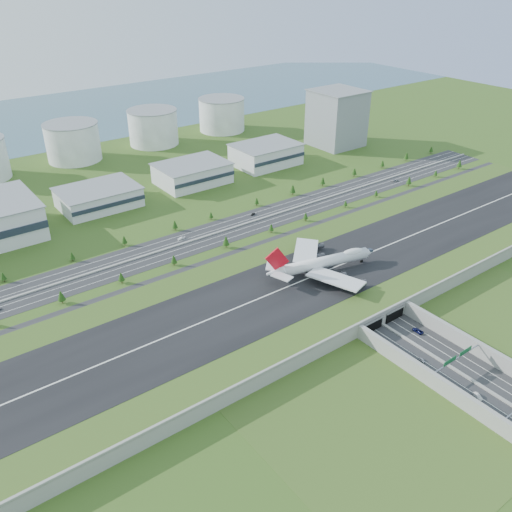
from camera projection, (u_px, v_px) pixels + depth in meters
ground at (319, 285)px, 324.89m from camera, size 1200.00×1200.00×0.00m
airfield_deck at (320, 279)px, 322.83m from camera, size 520.00×100.00×9.20m
underpass_road at (464, 370)px, 253.46m from camera, size 38.80×120.40×8.00m
sign_gantry_near at (457, 359)px, 254.82m from camera, size 38.70×0.70×9.80m
north_expressway at (231, 229)px, 391.52m from camera, size 560.00×36.00×0.12m
tree_row at (253, 215)px, 401.89m from camera, size 499.98×48.70×8.44m
hangar_mid_a at (99, 197)px, 423.30m from camera, size 58.00×42.00×15.00m
hangar_mid_b at (192, 173)px, 467.10m from camera, size 58.00×42.00×17.00m
hangar_mid_c at (266, 155)px, 508.30m from camera, size 58.00×42.00×19.00m
office_tower at (337, 118)px, 552.57m from camera, size 46.00×46.00×55.00m
fuel_tank_b at (73, 142)px, 515.66m from camera, size 50.00×50.00×35.00m
fuel_tank_c at (153, 127)px, 559.96m from camera, size 50.00×50.00×35.00m
fuel_tank_d at (222, 115)px, 604.25m from camera, size 50.00×50.00×35.00m
bay_water at (53, 117)px, 661.67m from camera, size 1200.00×260.00×0.06m
boeing_747 at (323, 262)px, 319.90m from camera, size 72.78×68.02×22.85m
car_0 at (422, 360)px, 263.49m from camera, size 2.61×4.29×1.37m
car_1 at (478, 396)px, 241.58m from camera, size 3.39×5.39×1.68m
car_2 at (418, 331)px, 283.76m from camera, size 2.92×6.10×1.68m
car_5 at (253, 214)px, 411.96m from camera, size 4.23×2.41×1.32m
car_6 at (395, 180)px, 473.34m from camera, size 6.32×4.09×1.62m
car_7 at (181, 238)px, 376.61m from camera, size 5.55×2.39×1.59m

